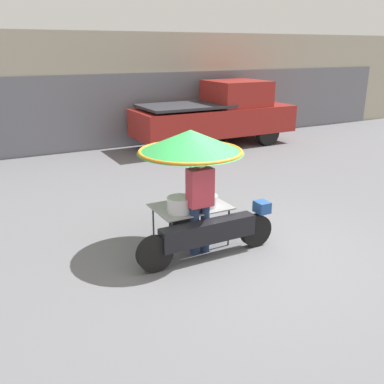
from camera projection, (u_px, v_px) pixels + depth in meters
name	position (u px, v px, depth m)	size (l,w,h in m)	color
ground_plane	(242.00, 252.00, 6.69)	(36.00, 36.00, 0.00)	slate
shopfront_building	(84.00, 90.00, 13.74)	(28.00, 2.06, 3.51)	#B2A893
vendor_motorcycle_cart	(193.00, 162.00, 6.49)	(2.28, 1.64, 1.87)	black
vendor_person	(200.00, 200.00, 6.41)	(0.38, 0.22, 1.57)	navy
pickup_truck	(218.00, 115.00, 13.78)	(5.23, 1.89, 2.03)	black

